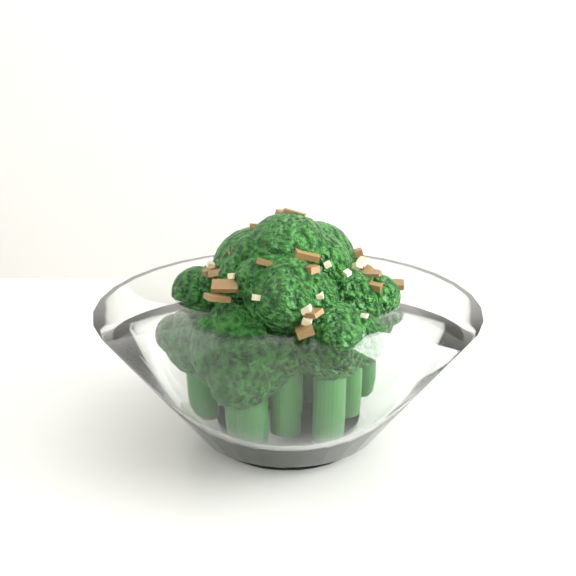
{
  "coord_description": "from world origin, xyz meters",
  "views": [
    {
      "loc": [
        0.09,
        -0.35,
        1.02
      ],
      "look_at": [
        0.06,
        0.13,
        0.85
      ],
      "focal_mm": 50.0,
      "sensor_mm": 36.0,
      "label": 1
    }
  ],
  "objects": [
    {
      "name": "broccoli_dish",
      "position": [
        0.06,
        0.13,
        0.81
      ],
      "size": [
        0.24,
        0.24,
        0.15
      ],
      "color": "white",
      "rests_on": "table"
    }
  ]
}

